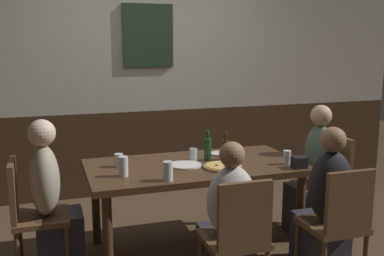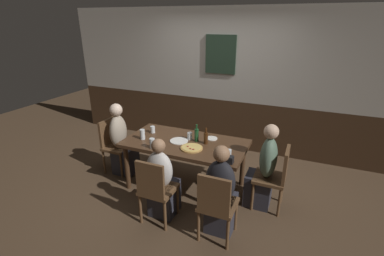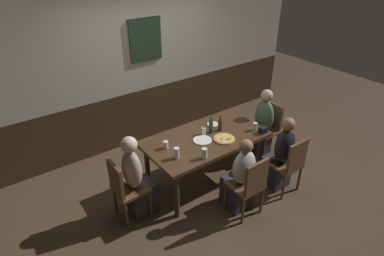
{
  "view_description": "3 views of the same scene",
  "coord_description": "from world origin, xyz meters",
  "px_view_note": "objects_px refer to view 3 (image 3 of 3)",
  "views": [
    {
      "loc": [
        -1.14,
        -3.39,
        1.72
      ],
      "look_at": [
        -0.06,
        -0.1,
        1.06
      ],
      "focal_mm": 42.48,
      "sensor_mm": 36.0,
      "label": 1
    },
    {
      "loc": [
        1.51,
        -3.31,
        2.37
      ],
      "look_at": [
        0.07,
        0.1,
        0.93
      ],
      "focal_mm": 26.02,
      "sensor_mm": 36.0,
      "label": 2
    },
    {
      "loc": [
        -2.46,
        -3.02,
        3.13
      ],
      "look_at": [
        -0.24,
        0.03,
        0.97
      ],
      "focal_mm": 30.37,
      "sensor_mm": 36.0,
      "label": 3
    }
  ],
  "objects_px": {
    "pint_glass_pale": "(166,145)",
    "chair_head_west": "(125,187)",
    "pint_glass_amber": "(177,154)",
    "plate_white_small": "(213,124)",
    "chair_mid_near": "(249,184)",
    "person_mid_near": "(240,180)",
    "pizza": "(224,139)",
    "beer_bottle_brown": "(220,125)",
    "plate_white_large": "(202,140)",
    "person_right_near": "(280,158)",
    "chair_right_near": "(289,163)",
    "condiment_caddy": "(263,130)",
    "chair_head_east": "(268,126)",
    "person_head_east": "(261,129)",
    "beer_bottle_green": "(211,126)",
    "pint_glass_stout": "(255,127)",
    "beer_glass_half": "(203,132)",
    "dining_table": "(207,143)",
    "highball_clear": "(204,154)",
    "person_head_west": "(137,182)"
  },
  "relations": [
    {
      "from": "pint_glass_pale",
      "to": "chair_head_west",
      "type": "bearing_deg",
      "value": -170.18
    },
    {
      "from": "pint_glass_amber",
      "to": "plate_white_small",
      "type": "distance_m",
      "value": 1.01
    },
    {
      "from": "chair_mid_near",
      "to": "person_mid_near",
      "type": "height_order",
      "value": "person_mid_near"
    },
    {
      "from": "pizza",
      "to": "beer_bottle_brown",
      "type": "bearing_deg",
      "value": 62.94
    },
    {
      "from": "pizza",
      "to": "plate_white_large",
      "type": "relative_size",
      "value": 1.15
    },
    {
      "from": "chair_head_west",
      "to": "beer_bottle_brown",
      "type": "height_order",
      "value": "beer_bottle_brown"
    },
    {
      "from": "person_right_near",
      "to": "pint_glass_amber",
      "type": "distance_m",
      "value": 1.52
    },
    {
      "from": "chair_mid_near",
      "to": "beer_bottle_brown",
      "type": "bearing_deg",
      "value": 72.55
    },
    {
      "from": "chair_right_near",
      "to": "pint_glass_pale",
      "type": "relative_size",
      "value": 8.31
    },
    {
      "from": "plate_white_small",
      "to": "pint_glass_amber",
      "type": "bearing_deg",
      "value": -156.28
    },
    {
      "from": "chair_right_near",
      "to": "condiment_caddy",
      "type": "relative_size",
      "value": 8.0
    },
    {
      "from": "chair_head_east",
      "to": "person_head_east",
      "type": "xyz_separation_m",
      "value": [
        -0.16,
        0.0,
        -0.0
      ]
    },
    {
      "from": "chair_right_near",
      "to": "beer_bottle_green",
      "type": "distance_m",
      "value": 1.19
    },
    {
      "from": "chair_mid_near",
      "to": "person_right_near",
      "type": "relative_size",
      "value": 0.77
    },
    {
      "from": "chair_head_east",
      "to": "beer_bottle_brown",
      "type": "relative_size",
      "value": 3.74
    },
    {
      "from": "chair_mid_near",
      "to": "person_right_near",
      "type": "bearing_deg",
      "value": 11.99
    },
    {
      "from": "beer_bottle_brown",
      "to": "pint_glass_stout",
      "type": "bearing_deg",
      "value": -35.02
    },
    {
      "from": "pizza",
      "to": "plate_white_small",
      "type": "xyz_separation_m",
      "value": [
        0.14,
        0.42,
        -0.01
      ]
    },
    {
      "from": "person_right_near",
      "to": "beer_glass_half",
      "type": "relative_size",
      "value": 10.83
    },
    {
      "from": "chair_head_west",
      "to": "pizza",
      "type": "distance_m",
      "value": 1.49
    },
    {
      "from": "person_right_near",
      "to": "pint_glass_pale",
      "type": "distance_m",
      "value": 1.63
    },
    {
      "from": "chair_head_east",
      "to": "plate_white_small",
      "type": "distance_m",
      "value": 1.04
    },
    {
      "from": "person_head_east",
      "to": "plate_white_small",
      "type": "xyz_separation_m",
      "value": [
        -0.81,
        0.25,
        0.25
      ]
    },
    {
      "from": "plate_white_large",
      "to": "condiment_caddy",
      "type": "xyz_separation_m",
      "value": [
        0.84,
        -0.34,
        0.04
      ]
    },
    {
      "from": "person_right_near",
      "to": "pizza",
      "type": "bearing_deg",
      "value": 137.95
    },
    {
      "from": "person_mid_near",
      "to": "pint_glass_pale",
      "type": "distance_m",
      "value": 1.07
    },
    {
      "from": "dining_table",
      "to": "condiment_caddy",
      "type": "distance_m",
      "value": 0.84
    },
    {
      "from": "pizza",
      "to": "beer_bottle_green",
      "type": "height_order",
      "value": "beer_bottle_green"
    },
    {
      "from": "person_head_east",
      "to": "beer_bottle_brown",
      "type": "bearing_deg",
      "value": 175.96
    },
    {
      "from": "highball_clear",
      "to": "beer_glass_half",
      "type": "bearing_deg",
      "value": 53.29
    },
    {
      "from": "pint_glass_amber",
      "to": "highball_clear",
      "type": "distance_m",
      "value": 0.35
    },
    {
      "from": "chair_right_near",
      "to": "plate_white_small",
      "type": "xyz_separation_m",
      "value": [
        -0.45,
        1.12,
        0.25
      ]
    },
    {
      "from": "beer_bottle_brown",
      "to": "pizza",
      "type": "bearing_deg",
      "value": -117.06
    },
    {
      "from": "chair_head_east",
      "to": "pint_glass_pale",
      "type": "xyz_separation_m",
      "value": [
        -1.89,
        0.12,
        0.29
      ]
    },
    {
      "from": "beer_bottle_brown",
      "to": "person_head_east",
      "type": "bearing_deg",
      "value": -4.04
    },
    {
      "from": "dining_table",
      "to": "person_head_west",
      "type": "bearing_deg",
      "value": 180.0
    },
    {
      "from": "person_head_east",
      "to": "highball_clear",
      "type": "distance_m",
      "value": 1.53
    },
    {
      "from": "chair_head_east",
      "to": "plate_white_large",
      "type": "xyz_separation_m",
      "value": [
        -1.38,
        -0.02,
        0.25
      ]
    },
    {
      "from": "dining_table",
      "to": "beer_glass_half",
      "type": "height_order",
      "value": "beer_glass_half"
    },
    {
      "from": "pint_glass_pale",
      "to": "beer_bottle_brown",
      "type": "distance_m",
      "value": 0.9
    },
    {
      "from": "person_mid_near",
      "to": "highball_clear",
      "type": "height_order",
      "value": "person_mid_near"
    },
    {
      "from": "chair_mid_near",
      "to": "pint_glass_stout",
      "type": "xyz_separation_m",
      "value": [
        0.71,
        0.64,
        0.3
      ]
    },
    {
      "from": "plate_white_large",
      "to": "plate_white_small",
      "type": "bearing_deg",
      "value": 33.75
    },
    {
      "from": "beer_bottle_brown",
      "to": "condiment_caddy",
      "type": "xyz_separation_m",
      "value": [
        0.46,
        -0.42,
        -0.05
      ]
    },
    {
      "from": "dining_table",
      "to": "chair_mid_near",
      "type": "bearing_deg",
      "value": -90.0
    },
    {
      "from": "pint_glass_pale",
      "to": "beer_bottle_brown",
      "type": "xyz_separation_m",
      "value": [
        0.9,
        -0.06,
        0.05
      ]
    },
    {
      "from": "chair_head_west",
      "to": "person_right_near",
      "type": "bearing_deg",
      "value": -19.01
    },
    {
      "from": "pint_glass_pale",
      "to": "beer_bottle_green",
      "type": "relative_size",
      "value": 0.41
    },
    {
      "from": "pint_glass_stout",
      "to": "condiment_caddy",
      "type": "bearing_deg",
      "value": -73.48
    },
    {
      "from": "chair_head_east",
      "to": "chair_right_near",
      "type": "bearing_deg",
      "value": -120.87
    }
  ]
}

